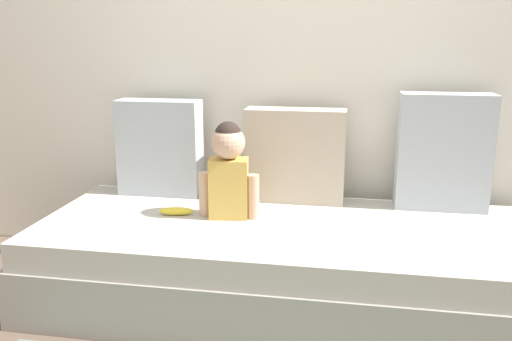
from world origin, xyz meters
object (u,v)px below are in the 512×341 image
at_px(throw_pillow_left, 160,148).
at_px(throw_pillow_center, 295,155).
at_px(toddler, 228,168).
at_px(banana, 176,211).
at_px(couch, 285,264).
at_px(throw_pillow_right, 443,152).

distance_m(throw_pillow_left, throw_pillow_center, 0.74).
bearing_deg(toddler, throw_pillow_left, 145.04).
bearing_deg(banana, couch, -2.95).
xyz_separation_m(throw_pillow_center, toddler, (-0.28, -0.32, -0.00)).
bearing_deg(throw_pillow_center, banana, -147.70).
bearing_deg(toddler, banana, -174.82).
distance_m(throw_pillow_left, banana, 0.46).
relative_size(throw_pillow_left, throw_pillow_right, 0.89).
bearing_deg(banana, throw_pillow_left, 120.00).
bearing_deg(throw_pillow_right, banana, -165.04).
bearing_deg(toddler, throw_pillow_right, 17.32).
height_order(throw_pillow_center, toddler, throw_pillow_center).
bearing_deg(throw_pillow_left, toddler, -34.96).
height_order(couch, throw_pillow_right, throw_pillow_right).
relative_size(throw_pillow_center, throw_pillow_right, 0.89).
height_order(toddler, banana, toddler).
xyz_separation_m(throw_pillow_left, throw_pillow_center, (0.74, 0.00, -0.02)).
height_order(couch, throw_pillow_left, throw_pillow_left).
bearing_deg(banana, throw_pillow_center, 32.30).
bearing_deg(throw_pillow_left, couch, -26.60).
height_order(throw_pillow_left, throw_pillow_center, throw_pillow_left).
relative_size(toddler, banana, 2.74).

